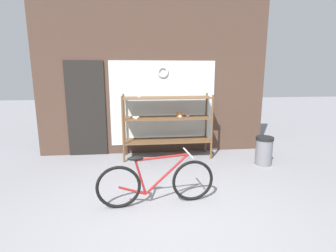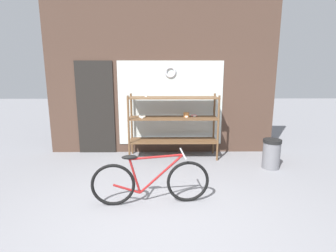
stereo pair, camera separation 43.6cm
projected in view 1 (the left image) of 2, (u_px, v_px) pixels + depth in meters
ground_plane at (169, 221)px, 3.35m from camera, size 30.00×30.00×0.00m
storefront_facade at (152, 74)px, 5.83m from camera, size 5.15×0.13×3.73m
display_case at (167, 120)px, 5.68m from camera, size 1.91×0.54×1.39m
bicycle at (156, 182)px, 3.70m from camera, size 1.68×0.46×0.75m
trash_bin at (264, 149)px, 5.31m from camera, size 0.35×0.35×0.58m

